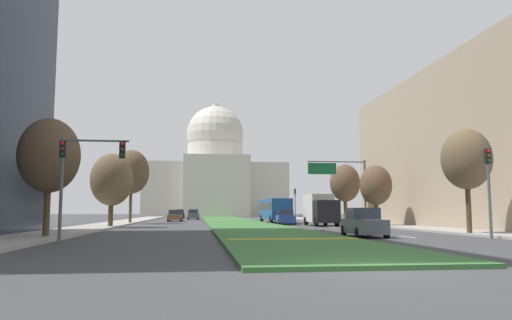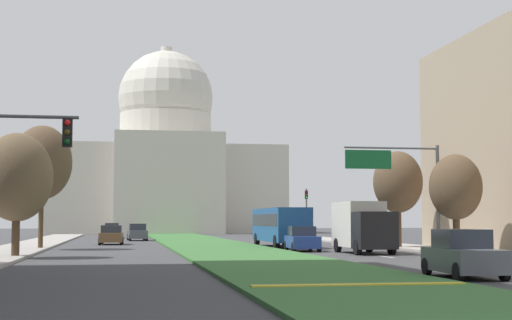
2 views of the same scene
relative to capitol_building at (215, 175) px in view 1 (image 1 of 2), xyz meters
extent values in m
plane|color=#3D3D3F|center=(0.00, -57.75, -11.03)|extent=(260.00, 260.00, 0.00)
cube|color=#386B33|center=(0.00, -63.60, -10.96)|extent=(7.19, 105.28, 0.14)
cube|color=gold|center=(0.00, -104.77, -10.87)|extent=(6.47, 0.50, 0.04)
cube|color=silver|center=(7.75, -100.77, -11.03)|extent=(0.16, 2.40, 0.01)
cube|color=silver|center=(7.75, -91.80, -11.03)|extent=(0.16, 2.40, 0.01)
cube|color=silver|center=(7.75, -84.75, -11.03)|extent=(0.16, 2.40, 0.01)
cube|color=silver|center=(7.75, -73.78, -11.03)|extent=(0.16, 2.40, 0.01)
cube|color=silver|center=(7.75, -64.42, -11.03)|extent=(0.16, 2.40, 0.01)
cube|color=#9E9991|center=(-13.90, -69.45, -10.95)|extent=(4.00, 105.28, 0.15)
cube|color=#9E9991|center=(13.90, -69.45, -10.95)|extent=(4.00, 105.28, 0.15)
cube|color=tan|center=(22.93, -84.89, -3.73)|extent=(14.05, 30.91, 14.60)
cube|color=beige|center=(0.00, 0.74, -4.22)|extent=(36.60, 20.21, 13.62)
cube|color=beige|center=(0.00, -11.37, -3.54)|extent=(16.11, 4.00, 14.99)
cylinder|color=beige|center=(0.00, 0.74, 5.40)|extent=(14.73, 14.73, 5.60)
sphere|color=beige|center=(0.00, 0.74, 10.88)|extent=(15.33, 15.33, 15.33)
cylinder|color=beige|center=(0.00, 0.74, 17.78)|extent=(1.80, 1.80, 3.00)
cylinder|color=#515456|center=(-11.40, -103.85, -8.43)|extent=(0.16, 0.16, 5.20)
cube|color=black|center=(-11.40, -103.85, -6.43)|extent=(0.28, 0.24, 0.84)
sphere|color=red|center=(-11.40, -103.99, -6.15)|extent=(0.18, 0.18, 0.18)
sphere|color=#4C380F|center=(-11.40, -103.99, -6.43)|extent=(0.18, 0.18, 0.18)
sphere|color=#0F4219|center=(-11.40, -103.99, -6.71)|extent=(0.18, 0.18, 0.18)
cylinder|color=#515456|center=(-9.80, -103.85, -5.98)|extent=(3.20, 0.10, 0.10)
cube|color=black|center=(-8.52, -103.85, -6.43)|extent=(0.28, 0.24, 0.84)
sphere|color=red|center=(-8.52, -103.99, -6.15)|extent=(0.18, 0.18, 0.18)
sphere|color=#4C380F|center=(-8.52, -103.99, -6.43)|extent=(0.18, 0.18, 0.18)
sphere|color=#0F4219|center=(-8.52, -103.99, -6.71)|extent=(0.18, 0.18, 0.18)
cylinder|color=#515456|center=(11.40, -103.50, -8.43)|extent=(0.16, 0.16, 5.20)
cube|color=black|center=(11.40, -103.50, -6.43)|extent=(0.28, 0.24, 0.84)
sphere|color=red|center=(11.40, -103.64, -6.15)|extent=(0.18, 0.18, 0.18)
sphere|color=#4C380F|center=(11.40, -103.64, -6.43)|extent=(0.18, 0.18, 0.18)
sphere|color=#0F4219|center=(11.40, -103.64, -6.71)|extent=(0.18, 0.18, 0.18)
cylinder|color=#515456|center=(11.40, -49.95, -8.43)|extent=(0.16, 0.16, 5.20)
cube|color=black|center=(11.40, -49.95, -6.43)|extent=(0.28, 0.24, 0.84)
sphere|color=#510F0F|center=(11.40, -50.09, -6.15)|extent=(0.18, 0.18, 0.18)
sphere|color=#4C380F|center=(11.40, -50.09, -6.43)|extent=(0.18, 0.18, 0.18)
sphere|color=#1ED838|center=(11.40, -50.09, -6.71)|extent=(0.18, 0.18, 0.18)
cylinder|color=#515456|center=(11.60, -82.99, -7.78)|extent=(0.20, 0.20, 6.50)
cylinder|color=#515456|center=(8.73, -82.99, -4.73)|extent=(5.74, 0.12, 0.12)
cube|color=#146033|center=(7.29, -83.04, -5.43)|extent=(2.80, 0.08, 1.10)
cylinder|color=#4C3823|center=(-13.08, -100.29, -9.23)|extent=(0.35, 0.35, 3.61)
ellipsoid|color=brown|center=(-13.08, -100.29, -6.37)|extent=(3.38, 3.38, 4.23)
cylinder|color=#4C3823|center=(12.45, -99.60, -9.09)|extent=(0.32, 0.32, 3.89)
ellipsoid|color=brown|center=(12.45, -99.60, -6.16)|extent=(3.14, 3.14, 3.93)
cylinder|color=#4C3823|center=(-12.54, -83.13, -9.44)|extent=(0.43, 0.43, 3.18)
ellipsoid|color=brown|center=(-12.54, -83.13, -6.65)|extent=(3.85, 3.85, 4.81)
cylinder|color=#4C3823|center=(12.55, -83.37, -9.51)|extent=(0.41, 0.41, 3.04)
ellipsoid|color=brown|center=(12.55, -83.37, -7.02)|extent=(3.10, 3.10, 3.88)
cylinder|color=#4C3823|center=(-12.44, -70.76, -8.64)|extent=(0.34, 0.34, 4.77)
ellipsoid|color=brown|center=(-12.44, -70.76, -4.96)|extent=(4.14, 4.14, 5.18)
cylinder|color=#4C3823|center=(12.67, -73.14, -9.19)|extent=(0.43, 0.43, 3.68)
ellipsoid|color=brown|center=(12.67, -73.14, -6.24)|extent=(3.55, 3.55, 4.44)
cube|color=#4C5156|center=(5.09, -100.76, -10.40)|extent=(2.01, 4.20, 0.83)
cube|color=#282D38|center=(5.10, -100.60, -9.64)|extent=(1.67, 2.06, 0.68)
cylinder|color=black|center=(5.81, -102.41, -10.71)|extent=(0.26, 0.65, 0.64)
cylinder|color=black|center=(4.19, -102.32, -10.71)|extent=(0.26, 0.65, 0.64)
cylinder|color=black|center=(5.99, -99.21, -10.71)|extent=(0.26, 0.65, 0.64)
cylinder|color=black|center=(4.37, -99.12, -10.71)|extent=(0.26, 0.65, 0.64)
cube|color=navy|center=(4.87, -76.28, -10.42)|extent=(2.09, 4.30, 0.78)
cube|color=#282D38|center=(4.88, -76.11, -9.70)|extent=(1.73, 2.11, 0.64)
cylinder|color=black|center=(5.59, -77.97, -10.71)|extent=(0.26, 0.65, 0.64)
cylinder|color=black|center=(3.93, -77.87, -10.71)|extent=(0.26, 0.65, 0.64)
cylinder|color=black|center=(5.80, -74.69, -10.71)|extent=(0.26, 0.65, 0.64)
cylinder|color=black|center=(4.15, -74.58, -10.71)|extent=(0.26, 0.65, 0.64)
cube|color=brown|center=(-7.74, -59.43, -10.42)|extent=(2.01, 4.60, 0.77)
cube|color=#282D38|center=(-7.75, -59.61, -9.72)|extent=(1.72, 2.23, 0.63)
cylinder|color=black|center=(-8.55, -57.58, -10.71)|extent=(0.24, 0.65, 0.64)
cylinder|color=black|center=(-6.83, -57.62, -10.71)|extent=(0.24, 0.65, 0.64)
cylinder|color=black|center=(-8.65, -61.23, -10.71)|extent=(0.24, 0.65, 0.64)
cylinder|color=black|center=(-6.93, -61.28, -10.71)|extent=(0.24, 0.65, 0.64)
cube|color=#4C5156|center=(-5.33, -46.92, -10.40)|extent=(1.97, 4.63, 0.82)
cube|color=#282D38|center=(-5.32, -47.11, -9.66)|extent=(1.65, 2.25, 0.67)
cylinder|color=black|center=(-6.21, -45.13, -10.71)|extent=(0.25, 0.65, 0.64)
cylinder|color=black|center=(-4.60, -45.06, -10.71)|extent=(0.25, 0.65, 0.64)
cylinder|color=black|center=(-6.06, -48.79, -10.71)|extent=(0.25, 0.65, 0.64)
cylinder|color=black|center=(-4.45, -48.72, -10.71)|extent=(0.25, 0.65, 0.64)
cube|color=black|center=(-7.99, -34.53, -10.40)|extent=(1.76, 4.52, 0.82)
cube|color=#282D38|center=(-7.99, -34.71, -9.65)|extent=(1.55, 2.17, 0.67)
cylinder|color=black|center=(-8.79, -32.72, -10.71)|extent=(0.22, 0.64, 0.64)
cylinder|color=black|center=(-7.19, -32.72, -10.71)|extent=(0.22, 0.64, 0.64)
cylinder|color=black|center=(-8.79, -36.34, -10.71)|extent=(0.22, 0.64, 0.64)
cylinder|color=black|center=(-7.20, -36.34, -10.71)|extent=(0.22, 0.64, 0.64)
cube|color=black|center=(7.79, -82.52, -9.58)|extent=(2.30, 2.00, 2.20)
cube|color=beige|center=(7.79, -79.32, -9.23)|extent=(2.30, 4.40, 2.80)
cylinder|color=black|center=(8.84, -82.52, -10.58)|extent=(0.30, 0.90, 0.90)
cylinder|color=black|center=(6.74, -82.52, -10.58)|extent=(0.30, 0.90, 0.90)
cylinder|color=black|center=(8.84, -78.22, -10.58)|extent=(0.30, 0.90, 0.90)
cylinder|color=black|center=(6.74, -78.22, -10.58)|extent=(0.30, 0.90, 0.90)
cube|color=#1E4C8C|center=(5.09, -67.88, -9.33)|extent=(2.50, 11.00, 2.50)
cube|color=#232833|center=(5.09, -67.88, -8.98)|extent=(2.52, 10.12, 0.90)
cylinder|color=black|center=(6.24, -72.18, -10.53)|extent=(0.32, 1.00, 1.00)
cylinder|color=black|center=(3.94, -72.18, -10.53)|extent=(0.32, 1.00, 1.00)
cylinder|color=black|center=(6.24, -63.98, -10.53)|extent=(0.32, 1.00, 1.00)
cylinder|color=black|center=(3.94, -63.98, -10.53)|extent=(0.32, 1.00, 1.00)
camera|label=1|loc=(-4.77, -128.60, -9.44)|focal=33.88mm
camera|label=2|loc=(-6.94, -127.38, -8.98)|focal=55.45mm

